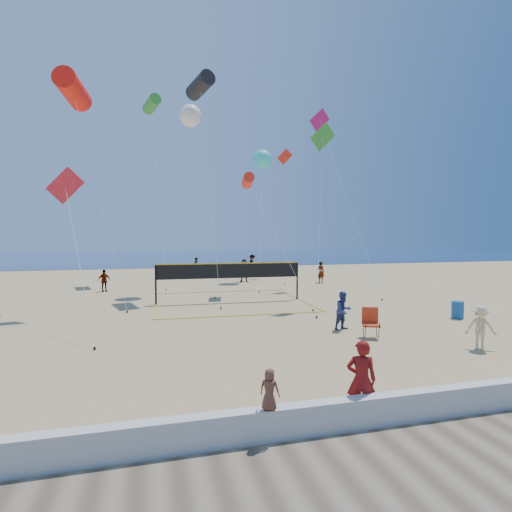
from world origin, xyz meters
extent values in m
plane|color=tan|center=(0.00, 0.00, 0.00)|extent=(120.00, 120.00, 0.00)
cube|color=navy|center=(0.00, 62.00, 0.01)|extent=(140.00, 50.00, 0.03)
cube|color=silver|center=(0.00, -3.00, 0.30)|extent=(32.00, 0.30, 0.60)
cube|color=#786852|center=(0.00, -5.00, 0.01)|extent=(32.00, 3.60, 0.03)
imported|color=maroon|center=(-0.32, -2.70, 0.83)|extent=(0.71, 0.60, 1.65)
imported|color=brown|center=(-2.40, -3.07, 0.98)|extent=(0.44, 0.41, 0.76)
imported|color=navy|center=(2.99, 4.50, 0.77)|extent=(0.86, 0.73, 1.54)
imported|color=beige|center=(6.14, 0.86, 0.72)|extent=(1.08, 0.95, 1.45)
imported|color=gray|center=(-7.48, 18.46, 0.74)|extent=(0.94, 0.67, 1.48)
imported|color=gray|center=(2.90, 21.55, 0.92)|extent=(1.78, 1.01, 1.83)
imported|color=gray|center=(8.66, 19.31, 0.84)|extent=(0.67, 0.73, 1.69)
imported|color=gray|center=(-0.13, 28.56, 0.82)|extent=(0.93, 0.80, 1.64)
imported|color=gray|center=(5.55, 29.19, 0.91)|extent=(0.85, 1.26, 1.82)
cube|color=#B83015|center=(3.35, 3.03, 0.49)|extent=(0.75, 0.72, 0.06)
cube|color=#B83015|center=(3.44, 3.26, 0.81)|extent=(0.58, 0.26, 0.60)
cylinder|color=black|center=(3.06, 2.91, 0.27)|extent=(0.13, 0.29, 0.77)
cylinder|color=black|center=(3.21, 3.32, 0.27)|extent=(0.13, 0.29, 0.77)
cylinder|color=black|center=(3.50, 2.75, 0.27)|extent=(0.13, 0.29, 0.77)
cylinder|color=black|center=(3.65, 3.15, 0.27)|extent=(0.13, 0.29, 0.77)
cylinder|color=#165091|center=(9.05, 5.14, 0.39)|extent=(0.68, 0.68, 0.78)
cylinder|color=black|center=(-4.19, 12.39, 1.08)|extent=(0.10, 0.10, 2.16)
cylinder|color=black|center=(3.92, 12.14, 1.08)|extent=(0.10, 0.10, 2.16)
cube|color=black|center=(-0.14, 12.26, 1.76)|extent=(8.11, 0.27, 0.81)
cube|color=gold|center=(-0.14, 12.26, 2.19)|extent=(8.11, 0.28, 0.06)
cube|color=gold|center=(-0.26, 8.21, 0.01)|extent=(8.31, 0.31, 0.02)
cube|color=gold|center=(-0.01, 16.32, 0.01)|extent=(8.31, 0.31, 0.02)
cylinder|color=red|center=(-8.25, 13.11, 11.38)|extent=(1.60, 2.95, 1.53)
cylinder|color=silver|center=(-6.92, 11.75, 5.72)|extent=(2.69, 2.76, 11.34)
cylinder|color=black|center=(-5.59, 10.38, 0.05)|extent=(0.08, 0.08, 0.10)
cylinder|color=black|center=(-1.26, 15.83, 13.23)|extent=(1.72, 2.61, 1.32)
cylinder|color=silver|center=(-1.13, 12.98, 6.64)|extent=(0.28, 5.73, 13.19)
cylinder|color=black|center=(-1.00, 10.12, 0.05)|extent=(0.08, 0.08, 0.10)
cylinder|color=red|center=(1.69, 15.27, 7.31)|extent=(0.93, 1.75, 0.91)
cylinder|color=silver|center=(2.53, 11.86, 3.68)|extent=(1.69, 6.84, 7.27)
cylinder|color=black|center=(3.37, 8.45, 0.05)|extent=(0.08, 0.08, 0.10)
cube|color=red|center=(-8.32, 10.87, 6.15)|extent=(1.78, 0.32, 1.77)
cylinder|color=silver|center=(-7.30, 7.45, 3.10)|extent=(2.05, 6.85, 6.11)
cylinder|color=black|center=(-6.29, 4.04, 0.05)|extent=(0.08, 0.08, 0.10)
cube|color=green|center=(4.67, 10.35, 9.12)|extent=(1.58, 0.29, 1.58)
cylinder|color=silver|center=(3.75, 8.57, 4.58)|extent=(1.86, 3.59, 9.07)
cylinder|color=black|center=(2.83, 6.78, 0.05)|extent=(0.08, 0.08, 0.10)
cube|color=#BA1A62|center=(7.86, 17.98, 12.33)|extent=(1.77, 0.35, 1.77)
cylinder|color=silver|center=(8.20, 14.23, 6.19)|extent=(0.71, 7.52, 12.29)
cylinder|color=black|center=(8.55, 10.47, 0.05)|extent=(0.08, 0.08, 0.10)
sphere|color=white|center=(-1.68, 17.93, 11.91)|extent=(1.65, 1.65, 1.49)
cylinder|color=silver|center=(-1.21, 15.83, 5.98)|extent=(0.97, 4.21, 11.86)
cylinder|color=black|center=(-0.73, 13.74, 0.05)|extent=(0.08, 0.08, 0.10)
sphere|color=#38E7DA|center=(4.86, 22.98, 10.21)|extent=(2.02, 2.02, 1.60)
cylinder|color=silver|center=(3.66, 19.13, 5.13)|extent=(2.41, 7.72, 10.17)
cylinder|color=black|center=(2.46, 15.28, 0.05)|extent=(0.08, 0.08, 0.10)
cylinder|color=green|center=(-4.17, 24.43, 14.52)|extent=(1.55, 2.44, 1.24)
cylinder|color=silver|center=(-3.81, 21.15, 7.28)|extent=(0.75, 6.59, 14.47)
cylinder|color=black|center=(-3.44, 17.86, 0.05)|extent=(0.08, 0.08, 0.10)
cube|color=red|center=(7.82, 25.75, 11.10)|extent=(1.31, 0.73, 1.46)
cylinder|color=silver|center=(6.63, 22.26, 5.58)|extent=(2.40, 6.98, 11.06)
cylinder|color=black|center=(5.44, 18.78, 0.05)|extent=(0.08, 0.08, 0.10)
camera|label=1|loc=(-4.47, -9.89, 3.79)|focal=28.00mm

